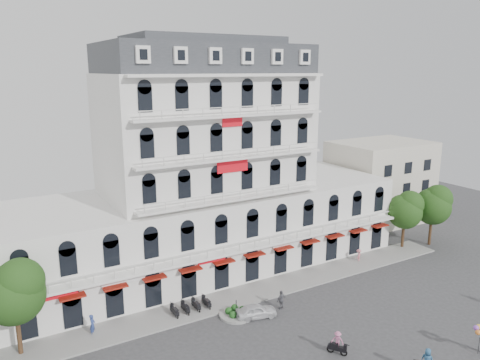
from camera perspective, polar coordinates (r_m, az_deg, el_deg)
name	(u,v)px	position (r m, az deg, el deg)	size (l,w,h in m)	color
ground	(301,338)	(42.59, 7.50, -18.52)	(120.00, 120.00, 0.00)	#38383A
sidewalk	(247,294)	(48.99, 0.86, -13.77)	(53.00, 4.00, 0.16)	gray
main_building	(206,182)	(52.98, -4.16, -0.28)	(45.00, 15.00, 25.80)	silver
flank_building_east	(380,181)	(73.30, 16.65, -0.16)	(14.00, 10.00, 12.00)	beige
traffic_island	(236,313)	(45.28, -0.47, -15.94)	(3.20, 3.20, 1.60)	gray
parked_scooter_row	(191,312)	(46.27, -6.01, -15.70)	(4.40, 1.80, 1.10)	black
tree_west_inner	(14,290)	(41.29, -25.82, -11.97)	(4.76, 4.76, 8.25)	#382314
tree_east_inner	(406,209)	(62.78, 19.53, -3.34)	(4.40, 4.37, 7.57)	#382314
tree_east_outer	(433,204)	(65.15, 22.50, -2.70)	(4.65, 4.65, 8.05)	#382314
parked_car	(256,311)	(44.88, 1.99, -15.66)	(1.54, 3.82, 1.30)	silver
rider_center	(337,342)	(40.46, 11.79, -18.81)	(1.13, 1.47, 2.04)	black
pedestrian_mid	(281,300)	(46.30, 5.06, -14.33)	(1.10, 0.46, 1.88)	#5D5D65
pedestrian_right	(359,256)	(58.12, 14.25, -8.92)	(1.03, 0.59, 1.59)	#C36771
pedestrian_far	(93,325)	(44.03, -17.54, -16.49)	(0.70, 0.46, 1.91)	navy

